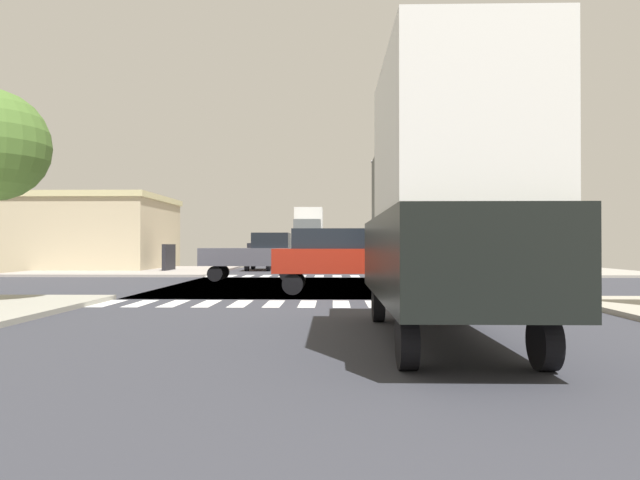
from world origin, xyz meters
TOP-DOWN VIEW (x-y plane):
  - ground at (0.00, 0.00)m, footprint 90.00×90.00m
  - sidewalk_corner_ne at (13.00, 12.00)m, footprint 12.00×12.00m
  - sidewalk_corner_nw at (-13.00, 12.00)m, footprint 12.00×12.00m
  - crosswalk_near at (-0.25, -7.30)m, footprint 13.50×2.00m
  - crosswalk_far at (-0.25, 7.30)m, footprint 13.50×2.00m
  - traffic_signal_mast at (6.17, 7.76)m, footprint 6.53×0.55m
  - street_lamp at (7.53, 20.06)m, footprint 1.78×0.32m
  - bank_building at (-18.98, 15.01)m, footprint 15.72×9.31m
  - suv_nearside_1 at (0.15, -3.50)m, footprint 4.60×1.96m
  - box_truck_farside_1 at (-2.00, 22.50)m, footprint 2.40×7.20m
  - sedan_crossing_1 at (-5.00, 14.48)m, footprint 1.80×4.30m
  - box_truck_trailing_2 at (2.00, -13.69)m, footprint 2.40×7.20m
  - pickup_middle_1 at (-3.74, 3.50)m, footprint 5.10×2.00m
  - sedan_outer_4 at (-2.00, 39.78)m, footprint 1.80×4.30m

SIDE VIEW (x-z plane):
  - ground at x=0.00m, z-range -0.05..0.00m
  - crosswalk_near at x=-0.25m, z-range 0.00..0.01m
  - crosswalk_far at x=-0.25m, z-range 0.00..0.01m
  - sidewalk_corner_ne at x=13.00m, z-range 0.00..0.14m
  - sidewalk_corner_nw at x=-13.00m, z-range 0.00..0.14m
  - sedan_crossing_1 at x=-5.00m, z-range 0.18..2.06m
  - sedan_outer_4 at x=-2.00m, z-range 0.18..2.06m
  - pickup_middle_1 at x=-3.74m, z-range 0.12..2.47m
  - suv_nearside_1 at x=0.15m, z-range 0.22..2.56m
  - box_truck_farside_1 at x=-2.00m, z-range 0.14..4.99m
  - box_truck_trailing_2 at x=2.00m, z-range 0.14..4.99m
  - bank_building at x=-18.98m, z-range 0.01..5.21m
  - traffic_signal_mast at x=6.17m, z-range 1.64..8.55m
  - street_lamp at x=7.53m, z-range 0.81..10.13m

